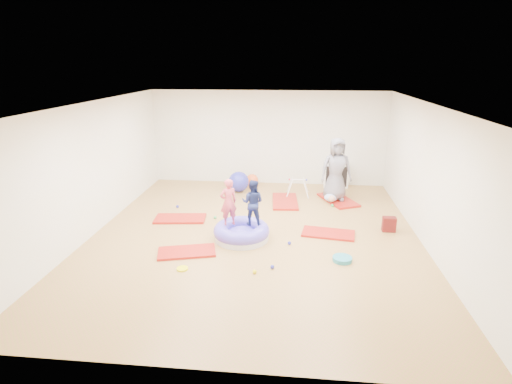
# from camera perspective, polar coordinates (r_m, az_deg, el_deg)

# --- Properties ---
(room) EXTENTS (7.01, 8.01, 2.81)m
(room) POSITION_cam_1_polar(r_m,az_deg,el_deg) (8.21, -0.21, 2.67)
(room) COLOR olive
(room) RESTS_ON ground
(gym_mat_front_left) EXTENTS (1.22, 0.82, 0.05)m
(gym_mat_front_left) POSITION_cam_1_polar(r_m,az_deg,el_deg) (8.06, -9.86, -8.42)
(gym_mat_front_left) COLOR #AE151A
(gym_mat_front_left) RESTS_ON ground
(gym_mat_mid_left) EXTENTS (1.25, 0.72, 0.05)m
(gym_mat_mid_left) POSITION_cam_1_polar(r_m,az_deg,el_deg) (9.71, -10.77, -3.74)
(gym_mat_mid_left) COLOR #AE151A
(gym_mat_mid_left) RESTS_ON ground
(gym_mat_center_back) EXTENTS (0.74, 1.34, 0.05)m
(gym_mat_center_back) POSITION_cam_1_polar(r_m,az_deg,el_deg) (10.72, 4.16, -1.33)
(gym_mat_center_back) COLOR #AE151A
(gym_mat_center_back) RESTS_ON ground
(gym_mat_right) EXTENTS (1.19, 0.72, 0.05)m
(gym_mat_right) POSITION_cam_1_polar(r_m,az_deg,el_deg) (8.89, 10.29, -5.84)
(gym_mat_right) COLOR #AE151A
(gym_mat_right) RESTS_ON ground
(gym_mat_rear_right) EXTENTS (1.11, 1.43, 0.05)m
(gym_mat_rear_right) POSITION_cam_1_polar(r_m,az_deg,el_deg) (11.02, 11.64, -1.11)
(gym_mat_rear_right) COLOR #AE151A
(gym_mat_rear_right) RESTS_ON ground
(inflatable_cushion) EXTENTS (1.19, 1.19, 0.37)m
(inflatable_cushion) POSITION_cam_1_polar(r_m,az_deg,el_deg) (8.50, -2.08, -5.79)
(inflatable_cushion) COLOR silver
(inflatable_cushion) RESTS_ON ground
(child_pink) EXTENTS (0.44, 0.39, 1.01)m
(child_pink) POSITION_cam_1_polar(r_m,az_deg,el_deg) (8.32, -3.98, -1.14)
(child_pink) COLOR #D84A59
(child_pink) RESTS_ON inflatable_cushion
(child_navy) EXTENTS (0.53, 0.44, 0.98)m
(child_navy) POSITION_cam_1_polar(r_m,az_deg,el_deg) (8.33, -0.48, -1.20)
(child_navy) COLOR navy
(child_navy) RESTS_ON inflatable_cushion
(adult_caregiver) EXTENTS (0.89, 0.66, 1.67)m
(adult_caregiver) POSITION_cam_1_polar(r_m,az_deg,el_deg) (10.73, 11.40, 3.20)
(adult_caregiver) COLOR slate
(adult_caregiver) RESTS_ON gym_mat_rear_right
(infant) EXTENTS (0.37, 0.37, 0.22)m
(infant) POSITION_cam_1_polar(r_m,az_deg,el_deg) (10.74, 10.69, -0.80)
(infant) COLOR #AFC9FF
(infant) RESTS_ON gym_mat_rear_right
(ball_pit_balls) EXTENTS (4.06, 3.69, 0.07)m
(ball_pit_balls) POSITION_cam_1_polar(r_m,az_deg,el_deg) (8.83, -0.07, -5.60)
(ball_pit_balls) COLOR #2C2FB0
(ball_pit_balls) RESTS_ON ground
(exercise_ball_blue) EXTENTS (0.59, 0.59, 0.59)m
(exercise_ball_blue) POSITION_cam_1_polar(r_m,az_deg,el_deg) (11.52, -2.48, 1.48)
(exercise_ball_blue) COLOR #2C2FB0
(exercise_ball_blue) RESTS_ON ground
(exercise_ball_orange) EXTENTS (0.37, 0.37, 0.37)m
(exercise_ball_orange) POSITION_cam_1_polar(r_m,az_deg,el_deg) (12.04, -0.56, 1.70)
(exercise_ball_orange) COLOR #FF6229
(exercise_ball_orange) RESTS_ON ground
(infant_play_gym) EXTENTS (0.63, 0.60, 0.48)m
(infant_play_gym) POSITION_cam_1_polar(r_m,az_deg,el_deg) (11.19, 5.99, 1.05)
(infant_play_gym) COLOR white
(infant_play_gym) RESTS_ON ground
(cube_shelf) EXTENTS (0.71, 0.35, 0.71)m
(cube_shelf) POSITION_cam_1_polar(r_m,az_deg,el_deg) (12.17, 11.35, 2.37)
(cube_shelf) COLOR white
(cube_shelf) RESTS_ON ground
(balance_disc) EXTENTS (0.37, 0.37, 0.08)m
(balance_disc) POSITION_cam_1_polar(r_m,az_deg,el_deg) (7.81, 12.22, -9.34)
(balance_disc) COLOR teal
(balance_disc) RESTS_ON ground
(backpack) EXTENTS (0.29, 0.18, 0.33)m
(backpack) POSITION_cam_1_polar(r_m,az_deg,el_deg) (9.33, 18.47, -4.39)
(backpack) COLOR maroon
(backpack) RESTS_ON ground
(yellow_toy) EXTENTS (0.21, 0.21, 0.03)m
(yellow_toy) POSITION_cam_1_polar(r_m,az_deg,el_deg) (7.49, -10.48, -10.73)
(yellow_toy) COLOR #FDF908
(yellow_toy) RESTS_ON ground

